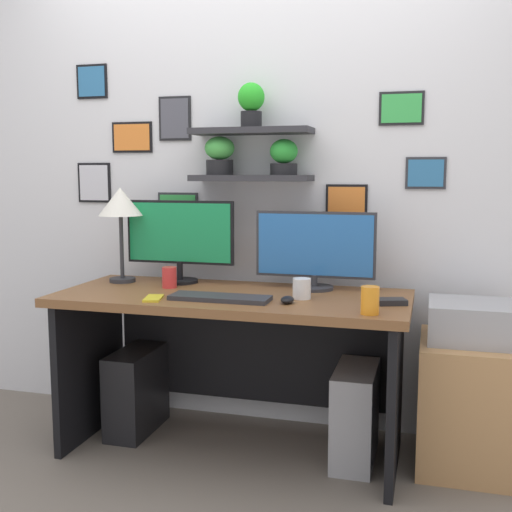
% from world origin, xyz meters
% --- Properties ---
extents(ground_plane, '(8.00, 8.00, 0.00)m').
position_xyz_m(ground_plane, '(0.00, 0.00, 0.00)').
color(ground_plane, '#70665B').
extents(back_wall_assembly, '(4.40, 0.24, 2.70)m').
position_xyz_m(back_wall_assembly, '(-0.00, 0.44, 1.35)').
color(back_wall_assembly, silver).
rests_on(back_wall_assembly, ground).
extents(desk, '(1.60, 0.68, 0.75)m').
position_xyz_m(desk, '(0.00, 0.05, 0.54)').
color(desk, brown).
rests_on(desk, ground).
extents(monitor_left, '(0.56, 0.18, 0.41)m').
position_xyz_m(monitor_left, '(-0.34, 0.22, 0.98)').
color(monitor_left, black).
rests_on(monitor_left, desk).
extents(monitor_right, '(0.57, 0.18, 0.37)m').
position_xyz_m(monitor_right, '(0.34, 0.22, 0.94)').
color(monitor_right, '#2D2D33').
rests_on(monitor_right, desk).
extents(keyboard, '(0.44, 0.14, 0.02)m').
position_xyz_m(keyboard, '(-0.01, -0.15, 0.76)').
color(keyboard, '#2D2D33').
rests_on(keyboard, desk).
extents(computer_mouse, '(0.06, 0.09, 0.03)m').
position_xyz_m(computer_mouse, '(0.29, -0.14, 0.77)').
color(computer_mouse, black).
rests_on(computer_mouse, desk).
extents(desk_lamp, '(0.22, 0.22, 0.48)m').
position_xyz_m(desk_lamp, '(-0.63, 0.15, 1.13)').
color(desk_lamp, '#2D2D33').
rests_on(desk_lamp, desk).
extents(cell_phone, '(0.10, 0.15, 0.01)m').
position_xyz_m(cell_phone, '(-0.29, -0.21, 0.76)').
color(cell_phone, yellow).
rests_on(cell_phone, desk).
extents(coffee_mug, '(0.08, 0.08, 0.09)m').
position_xyz_m(coffee_mug, '(0.33, -0.02, 0.80)').
color(coffee_mug, white).
rests_on(coffee_mug, desk).
extents(pen_cup, '(0.07, 0.07, 0.10)m').
position_xyz_m(pen_cup, '(-0.34, 0.07, 0.80)').
color(pen_cup, red).
rests_on(pen_cup, desk).
extents(scissors_tray, '(0.14, 0.11, 0.02)m').
position_xyz_m(scissors_tray, '(0.72, -0.04, 0.76)').
color(scissors_tray, black).
rests_on(scissors_tray, desk).
extents(water_cup, '(0.07, 0.07, 0.11)m').
position_xyz_m(water_cup, '(0.65, -0.25, 0.81)').
color(water_cup, orange).
rests_on(water_cup, desk).
extents(drawer_cabinet, '(0.44, 0.50, 0.57)m').
position_xyz_m(drawer_cabinet, '(1.06, 0.15, 0.28)').
color(drawer_cabinet, tan).
rests_on(drawer_cabinet, ground).
extents(printer, '(0.38, 0.34, 0.17)m').
position_xyz_m(printer, '(1.06, 0.15, 0.65)').
color(printer, '#9E9EA3').
rests_on(printer, drawer_cabinet).
extents(computer_tower_left, '(0.18, 0.40, 0.42)m').
position_xyz_m(computer_tower_left, '(-0.54, 0.09, 0.21)').
color(computer_tower_left, black).
rests_on(computer_tower_left, ground).
extents(computer_tower_right, '(0.18, 0.40, 0.43)m').
position_xyz_m(computer_tower_right, '(0.57, 0.05, 0.22)').
color(computer_tower_right, '#99999E').
rests_on(computer_tower_right, ground).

